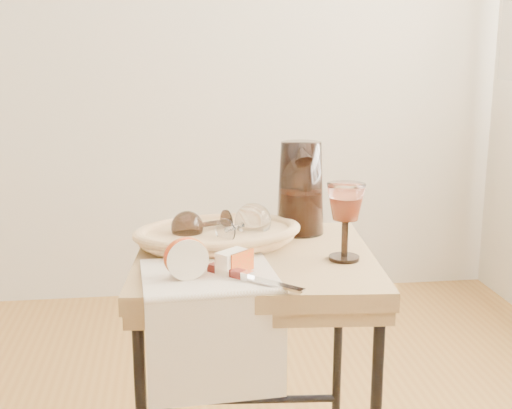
{
  "coord_description": "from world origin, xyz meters",
  "views": [
    {
      "loc": [
        0.27,
        -1.25,
        1.14
      ],
      "look_at": [
        0.46,
        0.19,
        0.8
      ],
      "focal_mm": 47.18,
      "sensor_mm": 36.0,
      "label": 1
    }
  ],
  "objects": [
    {
      "name": "side_table",
      "position": [
        0.46,
        0.21,
        0.34
      ],
      "size": [
        0.58,
        0.58,
        0.68
      ],
      "primitive_type": null,
      "rotation": [
        0.0,
        0.0,
        -0.09
      ],
      "color": "brown",
      "rests_on": "floor"
    },
    {
      "name": "tea_towel",
      "position": [
        0.34,
        0.07,
        0.69
      ],
      "size": [
        0.29,
        0.26,
        0.01
      ],
      "primitive_type": "cube",
      "rotation": [
        0.0,
        0.0,
        0.07
      ],
      "color": "white",
      "rests_on": "side_table"
    },
    {
      "name": "bread_basket",
      "position": [
        0.38,
        0.28,
        0.71
      ],
      "size": [
        0.39,
        0.31,
        0.04
      ],
      "primitive_type": null,
      "rotation": [
        0.0,
        0.0,
        0.19
      ],
      "color": "#AE7540",
      "rests_on": "side_table"
    },
    {
      "name": "goblet_lying_a",
      "position": [
        0.35,
        0.3,
        0.73
      ],
      "size": [
        0.14,
        0.12,
        0.08
      ],
      "primitive_type": null,
      "rotation": [
        0.0,
        0.0,
        3.56
      ],
      "color": "#302218",
      "rests_on": "bread_basket"
    },
    {
      "name": "goblet_lying_b",
      "position": [
        0.43,
        0.26,
        0.74
      ],
      "size": [
        0.16,
        0.16,
        0.09
      ],
      "primitive_type": null,
      "rotation": [
        0.0,
        0.0,
        0.81
      ],
      "color": "white",
      "rests_on": "bread_basket"
    },
    {
      "name": "pitcher",
      "position": [
        0.6,
        0.38,
        0.8
      ],
      "size": [
        0.2,
        0.26,
        0.27
      ],
      "primitive_type": null,
      "rotation": [
        0.0,
        0.0,
        0.15
      ],
      "color": "black",
      "rests_on": "side_table"
    },
    {
      "name": "wine_goblet",
      "position": [
        0.65,
        0.14,
        0.77
      ],
      "size": [
        0.1,
        0.1,
        0.17
      ],
      "primitive_type": null,
      "rotation": [
        0.0,
        0.0,
        -0.26
      ],
      "color": "white",
      "rests_on": "side_table"
    },
    {
      "name": "apple_half",
      "position": [
        0.3,
        0.05,
        0.73
      ],
      "size": [
        0.1,
        0.06,
        0.08
      ],
      "primitive_type": "ellipsoid",
      "rotation": [
        0.0,
        0.0,
        0.18
      ],
      "color": "#DA0005",
      "rests_on": "tea_towel"
    },
    {
      "name": "apple_wedge",
      "position": [
        0.39,
        0.07,
        0.71
      ],
      "size": [
        0.07,
        0.07,
        0.05
      ],
      "primitive_type": "cube",
      "rotation": [
        0.0,
        0.0,
        0.72
      ],
      "color": "#FFECCB",
      "rests_on": "tea_towel"
    },
    {
      "name": "table_knife",
      "position": [
        0.42,
        0.01,
        0.7
      ],
      "size": [
        0.18,
        0.17,
        0.02
      ],
      "primitive_type": null,
      "rotation": [
        0.0,
        0.0,
        -0.77
      ],
      "color": "silver",
      "rests_on": "tea_towel"
    }
  ]
}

